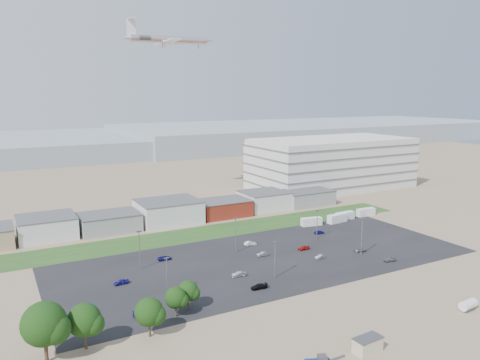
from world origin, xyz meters
TOP-DOWN VIEW (x-y plane):
  - ground at (0.00, 0.00)m, footprint 700.00×700.00m
  - parking_lot at (5.00, 20.00)m, footprint 120.00×50.00m
  - grass_strip at (0.00, 52.00)m, footprint 160.00×16.00m
  - hills_backdrop at (40.00, 315.00)m, footprint 700.00×200.00m
  - building_row at (-17.00, 71.00)m, footprint 170.00×20.00m
  - parking_garage at (90.00, 95.00)m, footprint 80.00×40.00m
  - portable_shed at (-4.45, -31.36)m, footprint 5.81×3.28m
  - storage_tank_nw at (27.11, -29.13)m, footprint 4.45×2.50m
  - box_trailer_a at (37.92, 41.94)m, footprint 8.00×3.66m
  - box_trailer_b at (48.92, 40.79)m, footprint 8.43×3.46m
  - box_trailer_c at (54.14, 42.51)m, footprint 7.79×2.65m
  - box_trailer_d at (65.07, 42.98)m, footprint 7.83×2.54m
  - tree_far_left at (-56.80, -6.78)m, footprint 8.45×8.45m
  - tree_left at (-49.87, -5.61)m, footprint 6.70×6.70m
  - tree_mid at (-38.00, -6.91)m, footprint 6.03×6.03m
  - tree_right at (-30.47, -1.40)m, footprint 4.96×4.96m
  - tree_near at (-26.85, 0.68)m, footprint 4.92×4.92m
  - lightpole_front_l at (-28.57, 9.31)m, footprint 1.11×0.46m
  - lightpole_front_m at (-0.31, 6.74)m, footprint 1.14×0.48m
  - lightpole_front_r at (31.77, 9.58)m, footprint 1.29×0.54m
  - lightpole_back_l at (-29.18, 29.21)m, footprint 1.27×0.53m
  - lightpole_back_m at (0.09, 29.08)m, footprint 1.25×0.52m
  - lightpole_back_r at (29.81, 28.26)m, footprint 1.14×0.48m
  - airliner at (9.84, 108.14)m, footprint 42.98×31.20m
  - parked_car_0 at (33.25, 11.71)m, footprint 4.05×2.17m
  - parked_car_1 at (18.93, 12.54)m, footprint 3.66×1.68m
  - parked_car_2 at (35.09, 1.33)m, footprint 3.86×1.97m
  - parked_car_3 at (-7.47, 2.60)m, footprint 4.33×2.10m
  - parked_car_4 at (-8.06, 11.83)m, footprint 3.95×1.73m
  - parked_car_5 at (-36.37, 21.36)m, footprint 3.79×1.66m
  - parked_car_7 at (5.50, 22.40)m, footprint 3.63×1.29m
  - parked_car_8 at (34.00, 32.30)m, footprint 3.75×1.71m
  - parked_car_9 at (-20.98, 32.90)m, footprint 4.13×2.07m
  - parked_car_10 at (-36.50, 2.25)m, footprint 4.52×1.94m
  - parked_car_11 at (7.20, 32.73)m, footprint 4.01×1.70m
  - parked_car_12 at (19.39, 21.18)m, footprint 3.89×1.69m

SIDE VIEW (x-z plane):
  - ground at x=0.00m, z-range 0.00..0.00m
  - parking_lot at x=5.00m, z-range 0.00..0.01m
  - grass_strip at x=0.00m, z-range 0.00..0.02m
  - parked_car_0 at x=33.25m, z-range 0.00..1.08m
  - parked_car_12 at x=19.39m, z-range 0.00..1.11m
  - parked_car_9 at x=-20.98m, z-range 0.00..1.12m
  - parked_car_1 at x=18.93m, z-range 0.00..1.16m
  - parked_car_7 at x=5.50m, z-range 0.00..1.19m
  - parked_car_3 at x=-7.47m, z-range 0.00..1.21m
  - parked_car_8 at x=34.00m, z-range 0.00..1.25m
  - parked_car_2 at x=35.09m, z-range 0.00..1.26m
  - parked_car_4 at x=-8.06m, z-range 0.00..1.26m
  - parked_car_5 at x=-36.37m, z-range 0.00..1.27m
  - parked_car_11 at x=7.20m, z-range 0.00..1.29m
  - parked_car_10 at x=-36.50m, z-range 0.00..1.30m
  - storage_tank_nw at x=27.11m, z-range 0.00..2.57m
  - portable_shed at x=-4.45m, z-range 0.00..2.84m
  - box_trailer_a at x=37.92m, z-range 0.00..2.89m
  - box_trailer_c at x=54.14m, z-range 0.00..2.90m
  - box_trailer_d at x=65.07m, z-range 0.00..2.92m
  - box_trailer_b at x=48.92m, z-range 0.00..3.07m
  - tree_near at x=-26.85m, z-range 0.00..7.38m
  - tree_right at x=-30.47m, z-range 0.00..7.45m
  - building_row at x=-17.00m, z-range 0.00..8.00m
  - hills_backdrop at x=40.00m, z-range 0.00..9.00m
  - tree_mid at x=-38.00m, z-range 0.00..9.04m
  - lightpole_front_l at x=-28.57m, z-range 0.00..9.42m
  - lightpole_back_r at x=29.81m, z-range 0.00..9.71m
  - lightpole_front_m at x=-0.31m, z-range 0.00..9.73m
  - tree_left at x=-49.87m, z-range 0.00..10.06m
  - lightpole_back_m at x=0.09m, z-range 0.00..10.65m
  - lightpole_back_l at x=-29.18m, z-range 0.00..10.76m
  - lightpole_front_r at x=31.77m, z-range 0.00..10.92m
  - tree_far_left at x=-56.80m, z-range 0.00..12.68m
  - parking_garage at x=90.00m, z-range 0.00..25.00m
  - airliner at x=9.84m, z-range 63.99..76.01m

